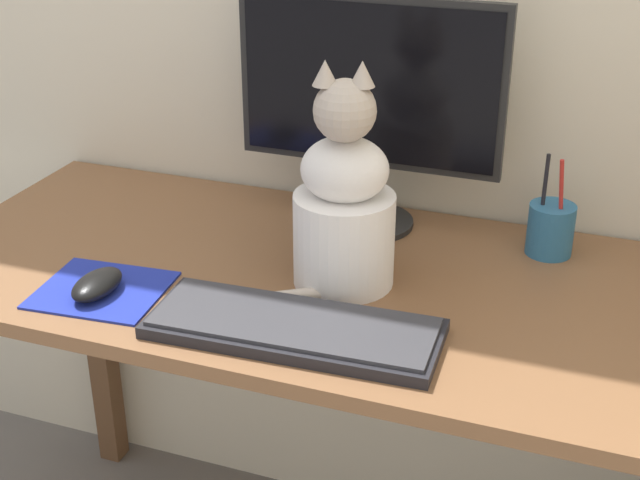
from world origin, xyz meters
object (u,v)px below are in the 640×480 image
(keyboard, at_px, (294,327))
(computer_mouse_left, at_px, (97,284))
(pen_cup, at_px, (550,229))
(cat, at_px, (344,205))
(monitor, at_px, (369,101))

(keyboard, bearing_deg, computer_mouse_left, 177.30)
(keyboard, distance_m, computer_mouse_left, 0.33)
(keyboard, distance_m, pen_cup, 0.50)
(keyboard, xyz_separation_m, cat, (0.02, 0.17, 0.12))
(keyboard, xyz_separation_m, computer_mouse_left, (-0.33, 0.00, 0.01))
(monitor, height_order, cat, monitor)
(cat, bearing_deg, computer_mouse_left, -166.50)
(computer_mouse_left, xyz_separation_m, cat, (0.34, 0.17, 0.11))
(computer_mouse_left, xyz_separation_m, pen_cup, (0.64, 0.39, 0.03))
(computer_mouse_left, relative_size, pen_cup, 0.60)
(monitor, bearing_deg, pen_cup, -0.91)
(monitor, height_order, keyboard, monitor)
(monitor, xyz_separation_m, computer_mouse_left, (-0.31, -0.39, -0.21))
(cat, height_order, pen_cup, cat)
(monitor, distance_m, cat, 0.24)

